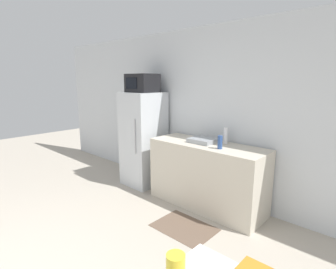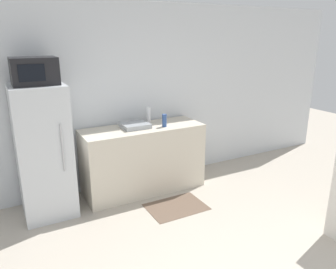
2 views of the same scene
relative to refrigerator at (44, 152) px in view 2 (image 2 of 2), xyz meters
The scene contains 8 objects.
wall_back 1.30m from the refrigerator, 18.88° to the left, with size 8.00×0.06×2.60m, color silver.
refrigerator is the anchor object (origin of this frame).
microwave 0.96m from the refrigerator, 107.76° to the right, with size 0.49×0.40×0.30m.
counter 1.36m from the refrigerator, ahead, with size 1.69×0.61×0.93m, color beige.
sink_basin 1.23m from the refrigerator, ahead, with size 0.36×0.34×0.06m, color #9EA3A8.
bottle_tall 1.53m from the refrigerator, ahead, with size 0.06×0.06×0.23m, color silver.
bottle_short 1.61m from the refrigerator, ahead, with size 0.06×0.06×0.18m, color #2D4C8C.
kitchen_rug 1.80m from the refrigerator, 24.27° to the right, with size 0.75×0.54×0.01m, color brown.
Camera 2 is at (-1.57, -1.07, 2.14)m, focal length 35.00 mm.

